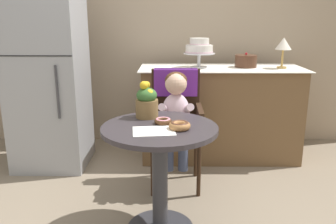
{
  "coord_description": "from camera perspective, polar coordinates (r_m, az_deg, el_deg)",
  "views": [
    {
      "loc": [
        0.07,
        -2.05,
        1.37
      ],
      "look_at": [
        0.05,
        0.15,
        0.77
      ],
      "focal_mm": 37.58,
      "sensor_mm": 36.0,
      "label": 1
    }
  ],
  "objects": [
    {
      "name": "back_wall",
      "position": [
        3.9,
        -0.49,
        14.91
      ],
      "size": [
        4.8,
        0.1,
        2.7
      ],
      "primitive_type": "cube",
      "color": "tan",
      "rests_on": "ground"
    },
    {
      "name": "cafe_table",
      "position": [
        2.23,
        -1.34,
        -7.52
      ],
      "size": [
        0.72,
        0.72,
        0.72
      ],
      "color": "#332D33",
      "rests_on": "ground"
    },
    {
      "name": "wicker_chair",
      "position": [
        2.88,
        1.24,
        0.56
      ],
      "size": [
        0.42,
        0.45,
        0.95
      ],
      "rotation": [
        0.0,
        0.0,
        0.06
      ],
      "color": "#332114",
      "rests_on": "ground"
    },
    {
      "name": "seated_child",
      "position": [
        2.72,
        1.28,
        0.51
      ],
      "size": [
        0.27,
        0.32,
        0.73
      ],
      "color": "silver",
      "rests_on": "ground"
    },
    {
      "name": "paper_napkin",
      "position": [
        2.06,
        -2.32,
        -3.11
      ],
      "size": [
        0.27,
        0.22,
        0.0
      ],
      "primitive_type": "cube",
      "rotation": [
        0.0,
        0.0,
        0.12
      ],
      "color": "white",
      "rests_on": "cafe_table"
    },
    {
      "name": "donut_front",
      "position": [
        2.09,
        1.9,
        -2.14
      ],
      "size": [
        0.13,
        0.13,
        0.05
      ],
      "color": "#AD7542",
      "rests_on": "cafe_table"
    },
    {
      "name": "donut_mid",
      "position": [
        2.19,
        -0.81,
        -1.44
      ],
      "size": [
        0.11,
        0.11,
        0.04
      ],
      "color": "#4C2D19",
      "rests_on": "cafe_table"
    },
    {
      "name": "flower_vase",
      "position": [
        2.32,
        -3.43,
        1.76
      ],
      "size": [
        0.15,
        0.15,
        0.25
      ],
      "color": "brown",
      "rests_on": "cafe_table"
    },
    {
      "name": "display_counter",
      "position": [
        3.51,
        8.39,
        -0.08
      ],
      "size": [
        1.56,
        0.62,
        0.9
      ],
      "color": "brown",
      "rests_on": "ground"
    },
    {
      "name": "tiered_cake_stand",
      "position": [
        3.38,
        5.08,
        10.25
      ],
      "size": [
        0.3,
        0.3,
        0.28
      ],
      "color": "silver",
      "rests_on": "display_counter"
    },
    {
      "name": "round_layer_cake",
      "position": [
        3.48,
        12.5,
        8.07
      ],
      "size": [
        0.21,
        0.21,
        0.14
      ],
      "color": "#4C2D1E",
      "rests_on": "display_counter"
    },
    {
      "name": "table_lamp",
      "position": [
        3.48,
        18.22,
        10.29
      ],
      "size": [
        0.15,
        0.15,
        0.28
      ],
      "color": "#B28C47",
      "rests_on": "display_counter"
    },
    {
      "name": "refrigerator",
      "position": [
        3.39,
        -18.87,
        5.57
      ],
      "size": [
        0.64,
        0.63,
        1.7
      ],
      "color": "#9EA0A5",
      "rests_on": "ground"
    }
  ]
}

